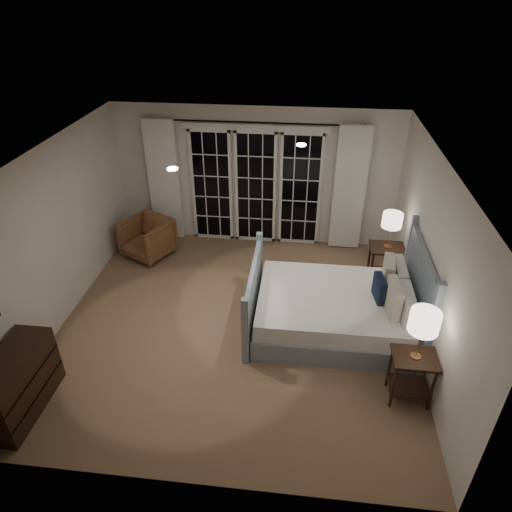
# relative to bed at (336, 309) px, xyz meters

# --- Properties ---
(floor) EXTENTS (5.00, 5.00, 0.00)m
(floor) POSITION_rel_bed_xyz_m (-1.41, -0.06, -0.33)
(floor) COLOR #8E704C
(floor) RESTS_ON ground
(ceiling) EXTENTS (5.00, 5.00, 0.00)m
(ceiling) POSITION_rel_bed_xyz_m (-1.41, -0.06, 2.17)
(ceiling) COLOR white
(ceiling) RESTS_ON wall_back
(wall_left) EXTENTS (0.02, 5.00, 2.50)m
(wall_left) POSITION_rel_bed_xyz_m (-3.91, -0.06, 0.92)
(wall_left) COLOR silver
(wall_left) RESTS_ON floor
(wall_right) EXTENTS (0.02, 5.00, 2.50)m
(wall_right) POSITION_rel_bed_xyz_m (1.09, -0.06, 0.92)
(wall_right) COLOR silver
(wall_right) RESTS_ON floor
(wall_back) EXTENTS (5.00, 0.02, 2.50)m
(wall_back) POSITION_rel_bed_xyz_m (-1.41, 2.44, 0.92)
(wall_back) COLOR silver
(wall_back) RESTS_ON floor
(wall_front) EXTENTS (5.00, 0.02, 2.50)m
(wall_front) POSITION_rel_bed_xyz_m (-1.41, -2.56, 0.92)
(wall_front) COLOR silver
(wall_front) RESTS_ON floor
(french_doors) EXTENTS (2.50, 0.04, 2.20)m
(french_doors) POSITION_rel_bed_xyz_m (-1.41, 2.40, 0.76)
(french_doors) COLOR black
(french_doors) RESTS_ON wall_back
(curtain_rod) EXTENTS (3.50, 0.03, 0.03)m
(curtain_rod) POSITION_rel_bed_xyz_m (-1.41, 2.34, 1.92)
(curtain_rod) COLOR black
(curtain_rod) RESTS_ON wall_back
(curtain_left) EXTENTS (0.55, 0.10, 2.25)m
(curtain_left) POSITION_rel_bed_xyz_m (-3.06, 2.32, 0.82)
(curtain_left) COLOR white
(curtain_left) RESTS_ON curtain_rod
(curtain_right) EXTENTS (0.55, 0.10, 2.25)m
(curtain_right) POSITION_rel_bed_xyz_m (0.24, 2.32, 0.82)
(curtain_right) COLOR white
(curtain_right) RESTS_ON curtain_rod
(downlight_a) EXTENTS (0.12, 0.12, 0.01)m
(downlight_a) POSITION_rel_bed_xyz_m (-0.61, 0.54, 2.16)
(downlight_a) COLOR white
(downlight_a) RESTS_ON ceiling
(downlight_b) EXTENTS (0.12, 0.12, 0.01)m
(downlight_b) POSITION_rel_bed_xyz_m (-2.01, -0.46, 2.16)
(downlight_b) COLOR white
(downlight_b) RESTS_ON ceiling
(bed) EXTENTS (2.27, 1.63, 1.33)m
(bed) POSITION_rel_bed_xyz_m (0.00, 0.00, 0.00)
(bed) COLOR #8893A5
(bed) RESTS_ON floor
(nightstand_left) EXTENTS (0.51, 0.40, 0.66)m
(nightstand_left) POSITION_rel_bed_xyz_m (0.82, -1.19, 0.10)
(nightstand_left) COLOR #321A10
(nightstand_left) RESTS_ON floor
(nightstand_right) EXTENTS (0.53, 0.43, 0.69)m
(nightstand_right) POSITION_rel_bed_xyz_m (0.81, 1.19, 0.13)
(nightstand_right) COLOR #321A10
(nightstand_right) RESTS_ON floor
(lamp_left) EXTENTS (0.33, 0.33, 0.64)m
(lamp_left) POSITION_rel_bed_xyz_m (0.82, -1.19, 0.84)
(lamp_left) COLOR tan
(lamp_left) RESTS_ON nightstand_left
(lamp_right) EXTENTS (0.30, 0.30, 0.58)m
(lamp_right) POSITION_rel_bed_xyz_m (0.81, 1.19, 0.83)
(lamp_right) COLOR tan
(lamp_right) RESTS_ON nightstand_right
(armchair) EXTENTS (1.01, 1.02, 0.70)m
(armchair) POSITION_rel_bed_xyz_m (-3.25, 1.62, 0.02)
(armchair) COLOR brown
(armchair) RESTS_ON floor
(dresser) EXTENTS (0.47, 1.10, 0.78)m
(dresser) POSITION_rel_bed_xyz_m (-3.64, -1.86, 0.06)
(dresser) COLOR #321A10
(dresser) RESTS_ON floor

